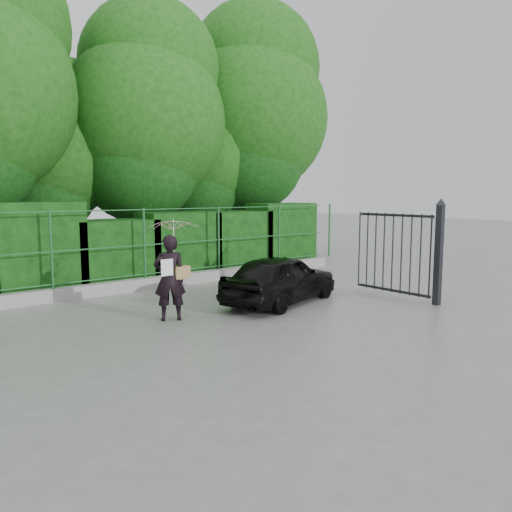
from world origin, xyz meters
TOP-DOWN VIEW (x-y plane):
  - ground at (0.00, 0.00)m, footprint 80.00×80.00m
  - kerb at (0.00, 4.50)m, footprint 14.00×0.25m
  - fence at (0.22, 4.50)m, footprint 14.13×0.06m
  - hedge at (-0.13, 5.50)m, footprint 14.20×1.20m
  - trees at (1.14, 7.74)m, footprint 17.10×6.15m
  - gate at (4.60, -0.72)m, footprint 0.22×2.33m
  - woman at (-0.55, 1.38)m, footprint 1.01×1.03m
  - car at (2.05, 1.13)m, footprint 3.52×2.14m

SIDE VIEW (x-z plane):
  - ground at x=0.00m, z-range 0.00..0.00m
  - kerb at x=0.00m, z-range 0.00..0.30m
  - car at x=2.05m, z-range 0.00..1.12m
  - hedge at x=-0.13m, z-range -0.10..2.16m
  - gate at x=4.60m, z-range 0.01..2.37m
  - fence at x=0.22m, z-range 0.30..2.10m
  - woman at x=-0.55m, z-range 0.32..2.30m
  - trees at x=1.14m, z-range 0.58..8.66m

